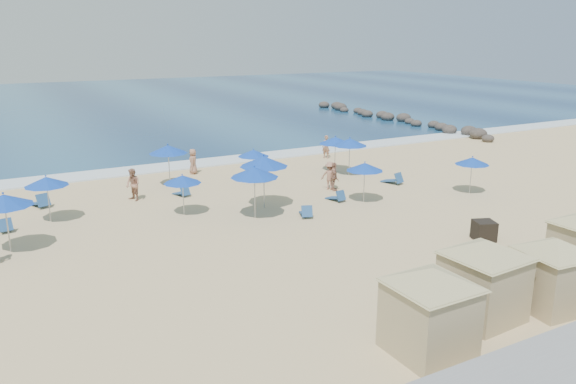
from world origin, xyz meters
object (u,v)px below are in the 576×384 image
object	(u,v)px
umbrella_1	(4,200)
cabana_2	(554,265)
umbrella_2	(46,181)
beachgoer_1	(133,185)
umbrella_3	(182,179)
umbrella_6	(264,161)
trash_bin	(484,231)
rock_jetty	(393,118)
umbrella_7	(253,153)
umbrella_5	(254,172)
umbrella_11	(472,161)
beachgoer_2	(334,177)
beachgoer_3	(330,176)
beachgoer_4	(193,161)
umbrella_9	(335,140)
beachgoer_5	(326,147)
cabana_1	(485,269)
cabana_0	(430,300)
umbrella_10	(350,142)
umbrella_4	(168,149)
umbrella_8	(365,167)

from	to	relation	value
umbrella_1	cabana_2	bearing A→B (deg)	-42.58
umbrella_2	beachgoer_1	xyz separation A→B (m)	(4.27, 1.67, -1.09)
umbrella_3	umbrella_6	bearing A→B (deg)	-11.26
trash_bin	cabana_2	bearing A→B (deg)	-97.79
rock_jetty	trash_bin	size ratio (longest dim) A/B	31.95
beachgoer_1	umbrella_7	bearing A→B (deg)	71.93
umbrella_5	umbrella_11	xyz separation A→B (m)	(12.24, -1.74, -0.42)
cabana_2	umbrella_3	xyz separation A→B (m)	(-7.06, 14.85, 0.30)
umbrella_2	umbrella_11	size ratio (longest dim) A/B	1.07
umbrella_3	beachgoer_2	bearing A→B (deg)	1.63
umbrella_5	beachgoer_3	world-z (taller)	umbrella_5
umbrella_11	trash_bin	bearing A→B (deg)	-131.82
umbrella_7	beachgoer_4	size ratio (longest dim) A/B	1.32
umbrella_9	beachgoer_5	size ratio (longest dim) A/B	1.43
cabana_1	beachgoer_5	distance (m)	23.65
umbrella_5	beachgoer_5	size ratio (longest dim) A/B	1.58
beachgoer_5	umbrella_5	bearing A→B (deg)	-80.13
rock_jetty	umbrella_1	size ratio (longest dim) A/B	10.70
cabana_1	umbrella_6	world-z (taller)	cabana_1
cabana_2	beachgoer_4	xyz separation A→B (m)	(-3.81, 22.70, -0.68)
umbrella_1	beachgoer_4	size ratio (longest dim) A/B	1.57
rock_jetty	umbrella_1	xyz separation A→B (m)	(-36.44, -21.07, 1.80)
cabana_0	trash_bin	bearing A→B (deg)	34.16
cabana_2	beachgoer_3	size ratio (longest dim) A/B	2.57
umbrella_2	umbrella_10	distance (m)	17.41
umbrella_9	umbrella_6	bearing A→B (deg)	-146.82
rock_jetty	cabana_0	xyz separation A→B (m)	(-26.90, -34.71, 1.20)
beachgoer_5	umbrella_4	bearing A→B (deg)	-113.50
rock_jetty	umbrella_3	world-z (taller)	umbrella_3
umbrella_2	umbrella_8	world-z (taller)	umbrella_2
umbrella_3	umbrella_8	size ratio (longest dim) A/B	0.94
cabana_2	umbrella_2	distance (m)	21.19
umbrella_6	beachgoer_1	xyz separation A→B (m)	(-5.46, 4.43, -1.53)
beachgoer_5	rock_jetty	bearing A→B (deg)	93.26
rock_jetty	trash_bin	bearing A→B (deg)	-122.73
umbrella_5	umbrella_11	world-z (taller)	umbrella_5
rock_jetty	umbrella_8	distance (m)	29.77
trash_bin	cabana_0	xyz separation A→B (m)	(-8.15, -5.53, 1.14)
cabana_1	umbrella_8	size ratio (longest dim) A/B	2.03
trash_bin	umbrella_4	size ratio (longest dim) A/B	0.33
trash_bin	cabana_1	world-z (taller)	cabana_1
cabana_2	beachgoer_4	size ratio (longest dim) A/B	2.58
umbrella_8	umbrella_5	bearing A→B (deg)	177.04
beachgoer_4	trash_bin	bearing A→B (deg)	47.06
umbrella_7	rock_jetty	bearing A→B (deg)	34.37
beachgoer_3	umbrella_2	bearing A→B (deg)	44.91
trash_bin	beachgoer_4	size ratio (longest dim) A/B	0.53
umbrella_10	beachgoer_5	bearing A→B (deg)	73.30
cabana_0	umbrella_3	bearing A→B (deg)	97.14
umbrella_10	beachgoer_4	xyz separation A→B (m)	(-8.35, 5.03, -1.30)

